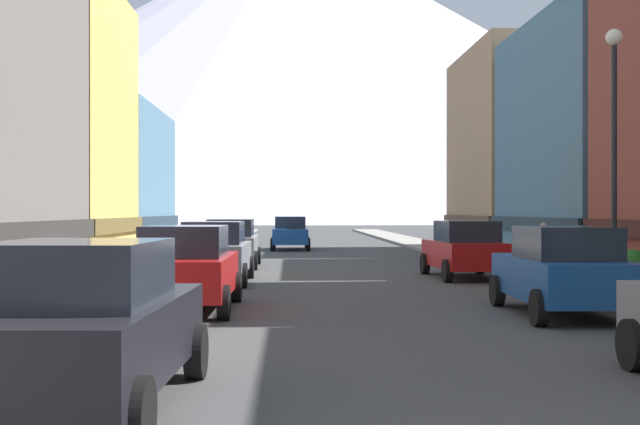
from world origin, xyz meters
TOP-DOWN VIEW (x-y plane):
  - sidewalk_left at (-6.25, 35.00)m, footprint 2.50×100.00m
  - sidewalk_right at (6.25, 35.00)m, footprint 2.50×100.00m
  - storefront_left_2 at (-11.09, 24.69)m, footprint 7.47×8.03m
  - storefront_left_3 at (-11.91, 34.01)m, footprint 9.13×10.53m
  - storefront_right_3 at (10.96, 39.22)m, footprint 7.23×11.13m
  - car_left_0 at (-3.80, 4.35)m, footprint 2.23×4.48m
  - car_left_1 at (-3.80, 13.28)m, footprint 2.10×4.42m
  - car_left_2 at (-3.80, 20.10)m, footprint 2.12×4.43m
  - car_left_3 at (-3.80, 27.06)m, footprint 2.06×4.40m
  - car_right_1 at (3.80, 12.18)m, footprint 2.12×4.43m
  - car_right_2 at (3.80, 21.66)m, footprint 2.22×4.47m
  - car_driving_0 at (-1.60, 41.10)m, footprint 2.06×4.40m
  - potted_plant_0 at (7.00, 16.55)m, footprint 0.66×0.66m
  - pedestrian_0 at (6.25, 21.64)m, footprint 0.36×0.36m
  - streetlamp_right at (5.35, 13.52)m, footprint 0.36×0.36m
  - mountain_backdrop at (0.11, 260.00)m, footprint 285.12×285.12m

SIDE VIEW (x-z plane):
  - sidewalk_left at x=-6.25m, z-range 0.00..0.15m
  - sidewalk_right at x=6.25m, z-range 0.00..0.15m
  - potted_plant_0 at x=7.00m, z-range 0.23..1.21m
  - pedestrian_0 at x=6.25m, z-range 0.08..1.66m
  - car_left_0 at x=-3.80m, z-range 0.01..1.79m
  - car_left_1 at x=-3.80m, z-range 0.01..1.79m
  - car_left_2 at x=-3.80m, z-range 0.01..1.79m
  - car_left_3 at x=-3.80m, z-range 0.01..1.79m
  - car_right_1 at x=3.80m, z-range 0.01..1.79m
  - car_right_2 at x=3.80m, z-range 0.01..1.79m
  - car_driving_0 at x=-1.60m, z-range 0.01..1.79m
  - storefront_left_3 at x=-11.91m, z-range -0.12..6.53m
  - streetlamp_right at x=5.35m, z-range 1.06..6.92m
  - storefront_left_2 at x=-11.09m, z-range -0.17..9.50m
  - storefront_right_3 at x=10.96m, z-range -0.17..10.20m
  - mountain_backdrop at x=0.11m, z-range 0.00..90.85m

